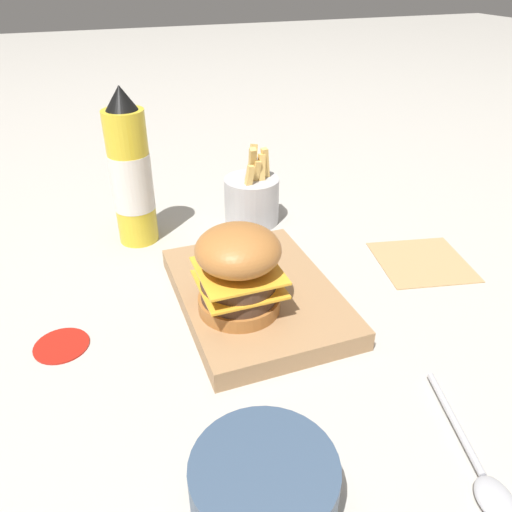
{
  "coord_description": "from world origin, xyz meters",
  "views": [
    {
      "loc": [
        -0.51,
        0.19,
        0.4
      ],
      "look_at": [
        -0.0,
        0.0,
        0.08
      ],
      "focal_mm": 35.0,
      "sensor_mm": 36.0,
      "label": 1
    }
  ],
  "objects": [
    {
      "name": "ground_plane",
      "position": [
        0.0,
        0.0,
        0.0
      ],
      "size": [
        6.0,
        6.0,
        0.0
      ],
      "primitive_type": "plane",
      "color": "#B7B2A8"
    },
    {
      "name": "serving_board",
      "position": [
        -0.0,
        0.0,
        0.01
      ],
      "size": [
        0.27,
        0.19,
        0.03
      ],
      "color": "#A37A51",
      "rests_on": "ground_plane"
    },
    {
      "name": "burger",
      "position": [
        -0.04,
        0.03,
        0.08
      ],
      "size": [
        0.1,
        0.1,
        0.11
      ],
      "color": "#AD6B33",
      "rests_on": "serving_board"
    },
    {
      "name": "ketchup_bottle",
      "position": [
        0.23,
        0.12,
        0.11
      ],
      "size": [
        0.06,
        0.06,
        0.25
      ],
      "color": "yellow",
      "rests_on": "ground_plane"
    },
    {
      "name": "fries_basket",
      "position": [
        0.23,
        -0.08,
        0.04
      ],
      "size": [
        0.09,
        0.09,
        0.14
      ],
      "color": "#B7B7BC",
      "rests_on": "ground_plane"
    },
    {
      "name": "side_bowl",
      "position": [
        -0.27,
        0.09,
        0.03
      ],
      "size": [
        0.12,
        0.12,
        0.06
      ],
      "color": "#384C66",
      "rests_on": "ground_plane"
    },
    {
      "name": "spoon",
      "position": [
        -0.32,
        -0.1,
        0.01
      ],
      "size": [
        0.17,
        0.06,
        0.01
      ],
      "rotation": [
        0.0,
        0.0,
        2.86
      ],
      "color": "#B2B2B7",
      "rests_on": "ground_plane"
    },
    {
      "name": "ketchup_puddle",
      "position": [
        0.0,
        0.25,
        0.0
      ],
      "size": [
        0.06,
        0.06,
        0.0
      ],
      "color": "#B21E14",
      "rests_on": "ground_plane"
    },
    {
      "name": "parchment_square",
      "position": [
        0.01,
        -0.27,
        0.0
      ],
      "size": [
        0.16,
        0.16,
        0.0
      ],
      "color": "tan",
      "rests_on": "ground_plane"
    }
  ]
}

